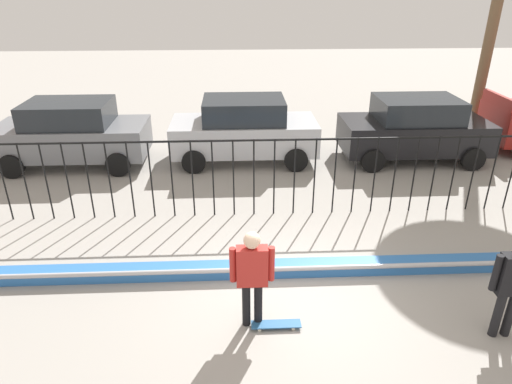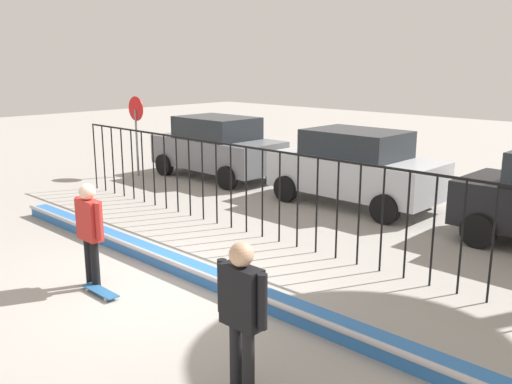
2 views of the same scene
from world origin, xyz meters
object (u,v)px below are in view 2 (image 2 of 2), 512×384
Objects in this scene: camera_operator at (242,305)px; stop_sign at (136,125)px; parked_car_gray at (217,147)px; parked_car_silver at (355,167)px; skateboarder at (90,226)px; skateboard at (100,291)px.

stop_sign is (-10.89, 6.13, 0.57)m from camera_operator.
parked_car_silver is at bearing 0.31° from parked_car_gray.
skateboarder is 0.98× the size of camera_operator.
skateboarder is at bearing 157.61° from skateboard.
camera_operator is (3.86, -0.43, 0.02)m from skateboarder.
parked_car_silver is (-3.81, 7.78, -0.08)m from camera_operator.
skateboard is 7.51m from parked_car_silver.
parked_car_gray reaches higher than skateboarder.
stop_sign is at bearing 134.66° from skateboard.
skateboard is 9.12m from parked_car_gray.
stop_sign is (-7.41, 5.80, 1.56)m from skateboard.
skateboard is 3.64m from camera_operator.
camera_operator is 8.66m from parked_car_silver.
parked_car_gray is at bearing -2.53° from camera_operator.
parked_car_silver is at bearing 13.09° from stop_sign.
stop_sign is (-2.06, -1.54, 0.64)m from parked_car_gray.
parked_car_gray is at bearing 118.83° from skateboard.
parked_car_gray is 1.72× the size of stop_sign.
skateboarder is at bearing -56.47° from parked_car_gray.
stop_sign reaches higher than camera_operator.
skateboarder is 8.78m from parked_car_gray.
parked_car_gray is (-8.83, 7.66, -0.08)m from camera_operator.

